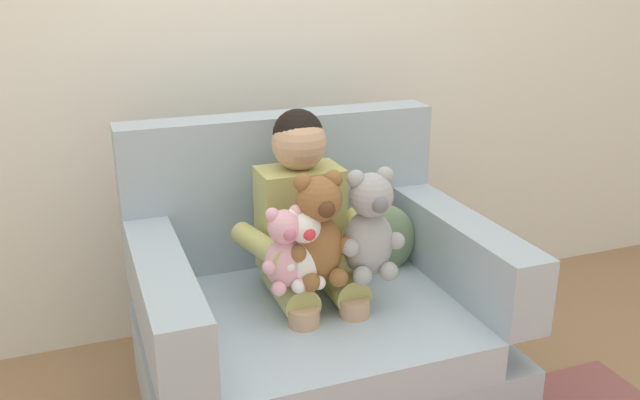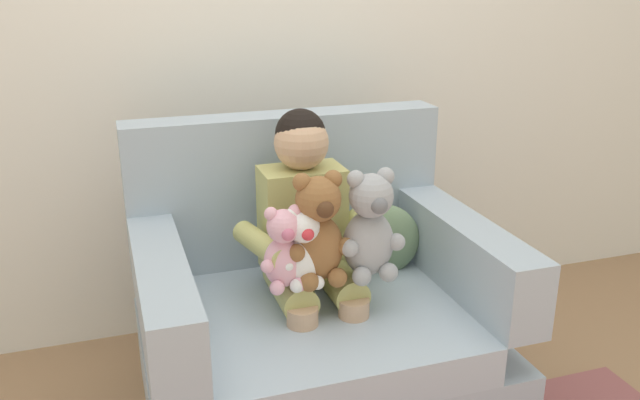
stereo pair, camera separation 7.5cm
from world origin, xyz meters
TOP-DOWN VIEW (x-y plane):
  - armchair at (0.00, 0.04)m, footprint 1.09×0.87m
  - seated_child at (-0.01, 0.06)m, footprint 0.45×0.39m
  - plush_grey at (0.13, -0.10)m, footprint 0.20×0.16m
  - plush_brown at (-0.03, -0.08)m, footprint 0.20×0.16m
  - plush_white at (-0.08, -0.10)m, footprint 0.14×0.12m
  - plush_pink at (-0.13, -0.09)m, footprint 0.15×0.12m
  - throw_pillow at (0.28, 0.16)m, footprint 0.28×0.17m

SIDE VIEW (x-z plane):
  - armchair at x=0.00m, z-range -0.16..0.77m
  - throw_pillow at x=0.28m, z-range 0.38..0.64m
  - seated_child at x=-0.01m, z-range 0.21..1.03m
  - plush_white at x=-0.08m, z-range 0.51..0.75m
  - plush_pink at x=-0.13m, z-range 0.51..0.76m
  - plush_grey at x=0.13m, z-range 0.51..0.84m
  - plush_brown at x=-0.03m, z-range 0.51..0.84m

